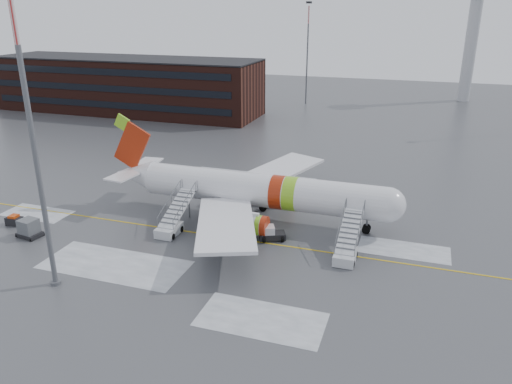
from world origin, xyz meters
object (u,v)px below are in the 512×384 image
(airstair_aft, at_px, (172,223))
(light_mast_near, at_px, (33,138))
(airliner, at_px, (254,190))
(pushback_tug, at_px, (271,234))
(uld_container, at_px, (29,229))
(baggage_tractor, at_px, (14,221))
(airstair_fwd, at_px, (347,248))

(airstair_aft, relative_size, light_mast_near, 0.30)
(airliner, bearing_deg, pushback_tug, -54.24)
(airliner, xyz_separation_m, uld_container, (-21.06, -12.47, -2.49))
(pushback_tug, distance_m, uld_container, 25.76)
(airliner, xyz_separation_m, pushback_tug, (3.58, -4.97, -2.74))
(uld_container, relative_size, baggage_tractor, 1.14)
(uld_container, height_order, light_mast_near, light_mast_near)
(airstair_fwd, height_order, light_mast_near, light_mast_near)
(baggage_tractor, xyz_separation_m, light_mast_near, (13.00, -9.12, 12.84))
(uld_container, bearing_deg, airliner, 30.62)
(airstair_fwd, height_order, uld_container, airstair_fwd)
(airliner, xyz_separation_m, airstair_aft, (-7.14, -6.54, -2.35))
(airliner, relative_size, light_mast_near, 1.36)
(airstair_aft, height_order, uld_container, airstair_aft)
(airliner, height_order, light_mast_near, light_mast_near)
(airstair_fwd, distance_m, light_mast_near, 29.73)
(baggage_tractor, bearing_deg, light_mast_near, -35.04)
(airliner, relative_size, airstair_fwd, 4.55)
(airliner, xyz_separation_m, light_mast_near, (-11.89, -19.65, 9.93))
(airstair_fwd, bearing_deg, uld_container, -169.77)
(pushback_tug, relative_size, light_mast_near, 0.12)
(airliner, height_order, pushback_tug, airliner)
(airstair_fwd, distance_m, baggage_tractor, 36.91)
(baggage_tractor, bearing_deg, airstair_aft, 12.71)
(pushback_tug, height_order, baggage_tractor, pushback_tug)
(airstair_aft, height_order, pushback_tug, airstair_aft)
(airliner, distance_m, uld_container, 24.60)
(baggage_tractor, bearing_deg, airstair_fwd, 6.23)
(airstair_fwd, relative_size, pushback_tug, 2.52)
(pushback_tug, bearing_deg, uld_container, -163.08)
(airliner, height_order, airstair_fwd, airliner)
(airliner, distance_m, airstair_fwd, 13.70)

